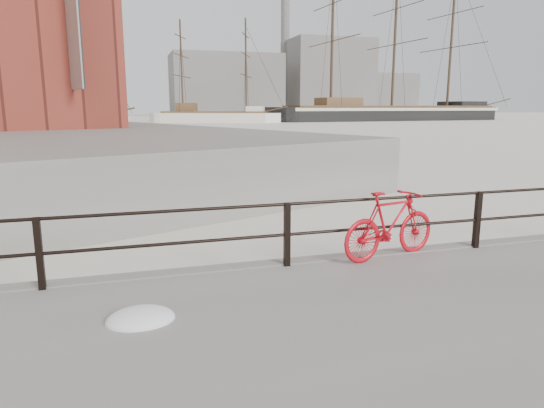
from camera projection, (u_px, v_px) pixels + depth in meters
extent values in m
imported|color=red|center=(390.00, 225.00, 7.85)|extent=(1.88, 0.69, 1.12)
ellipsoid|color=white|center=(140.00, 309.00, 5.61)|extent=(0.80, 0.63, 0.28)
cube|color=gray|center=(226.00, 86.00, 145.10)|extent=(32.00, 18.00, 18.00)
cube|color=gray|center=(327.00, 78.00, 159.01)|extent=(26.00, 20.00, 24.00)
cube|color=gray|center=(382.00, 95.00, 171.13)|extent=(20.00, 16.00, 14.00)
cylinder|color=gray|center=(285.00, 47.00, 158.10)|extent=(2.80, 2.80, 44.00)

